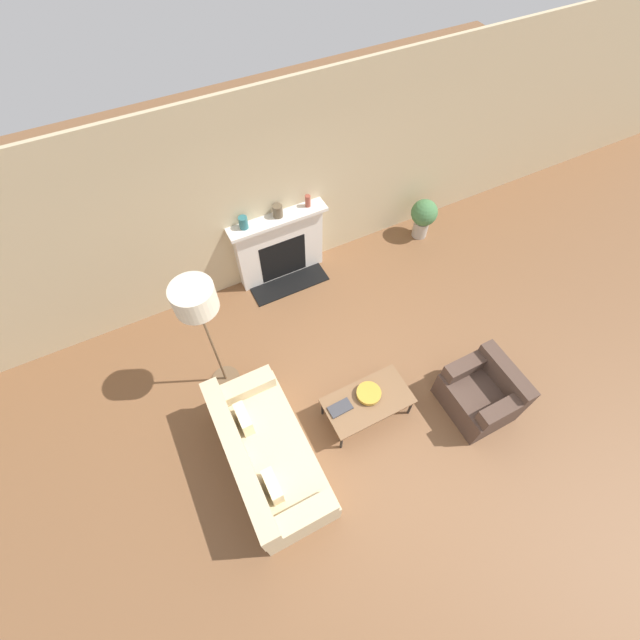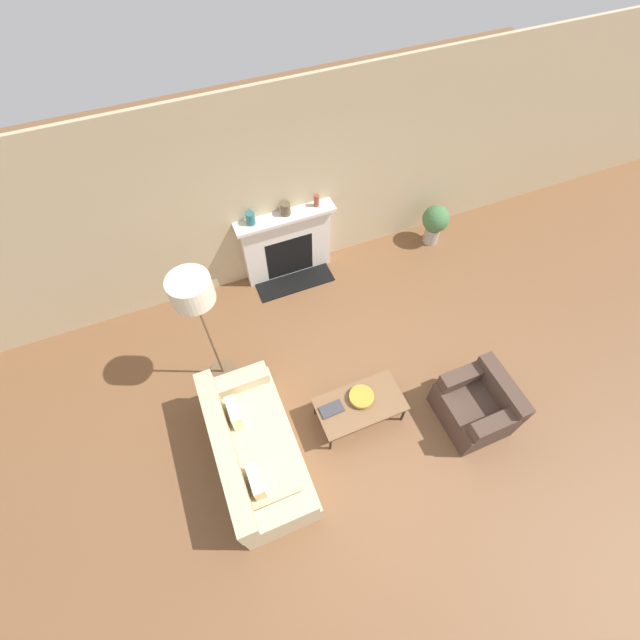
# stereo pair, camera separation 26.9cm
# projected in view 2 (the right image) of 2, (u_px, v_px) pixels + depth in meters

# --- Properties ---
(ground_plane) EXTENTS (18.00, 18.00, 0.00)m
(ground_plane) POSITION_uv_depth(u_px,v_px,m) (357.00, 432.00, 5.35)
(ground_plane) COLOR brown
(wall_back) EXTENTS (18.00, 0.06, 2.90)m
(wall_back) POSITION_uv_depth(u_px,v_px,m) (270.00, 194.00, 5.72)
(wall_back) COLOR #C6B289
(wall_back) RESTS_ON ground_plane
(fireplace) EXTENTS (1.45, 0.59, 1.16)m
(fireplace) POSITION_uv_depth(u_px,v_px,m) (287.00, 246.00, 6.40)
(fireplace) COLOR silver
(fireplace) RESTS_ON ground_plane
(couch) EXTENTS (0.86, 1.83, 0.84)m
(couch) POSITION_uv_depth(u_px,v_px,m) (254.00, 451.00, 4.90)
(couch) COLOR #CCB78E
(couch) RESTS_ON ground_plane
(armchair_near) EXTENTS (0.73, 0.83, 0.76)m
(armchair_near) POSITION_uv_depth(u_px,v_px,m) (477.00, 406.00, 5.22)
(armchair_near) COLOR #4C382D
(armchair_near) RESTS_ON ground_plane
(coffee_table) EXTENTS (1.06, 0.57, 0.40)m
(coffee_table) POSITION_uv_depth(u_px,v_px,m) (360.00, 405.00, 5.17)
(coffee_table) COLOR brown
(coffee_table) RESTS_ON ground_plane
(bowl) EXTENTS (0.30, 0.30, 0.08)m
(bowl) POSITION_uv_depth(u_px,v_px,m) (361.00, 397.00, 5.14)
(bowl) COLOR #BC8E2D
(bowl) RESTS_ON coffee_table
(book) EXTENTS (0.29, 0.17, 0.02)m
(book) POSITION_uv_depth(u_px,v_px,m) (332.00, 409.00, 5.09)
(book) COLOR #38383D
(book) RESTS_ON coffee_table
(floor_lamp) EXTENTS (0.46, 0.46, 1.95)m
(floor_lamp) POSITION_uv_depth(u_px,v_px,m) (194.00, 297.00, 4.45)
(floor_lamp) COLOR brown
(floor_lamp) RESTS_ON ground_plane
(mantel_vase_left) EXTENTS (0.12, 0.12, 0.18)m
(mantel_vase_left) POSITION_uv_depth(u_px,v_px,m) (250.00, 218.00, 5.74)
(mantel_vase_left) COLOR #28666B
(mantel_vase_left) RESTS_ON fireplace
(mantel_vase_center_left) EXTENTS (0.14, 0.14, 0.18)m
(mantel_vase_center_left) POSITION_uv_depth(u_px,v_px,m) (286.00, 209.00, 5.85)
(mantel_vase_center_left) COLOR brown
(mantel_vase_center_left) RESTS_ON fireplace
(mantel_vase_center_right) EXTENTS (0.08, 0.08, 0.17)m
(mantel_vase_center_right) POSITION_uv_depth(u_px,v_px,m) (316.00, 201.00, 5.95)
(mantel_vase_center_right) COLOR brown
(mantel_vase_center_right) RESTS_ON fireplace
(potted_plant) EXTENTS (0.43, 0.43, 0.70)m
(potted_plant) POSITION_uv_depth(u_px,v_px,m) (435.00, 222.00, 6.90)
(potted_plant) COLOR #B2A899
(potted_plant) RESTS_ON ground_plane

